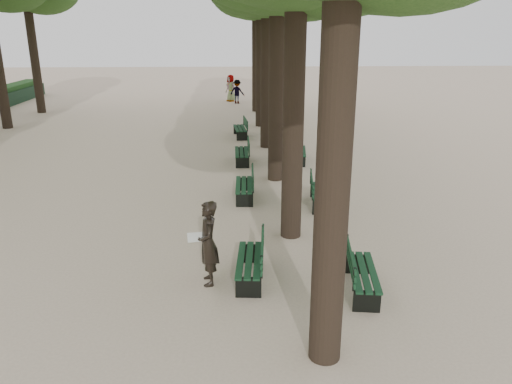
{
  "coord_description": "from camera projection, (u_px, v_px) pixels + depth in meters",
  "views": [
    {
      "loc": [
        0.07,
        -8.87,
        5.16
      ],
      "look_at": [
        0.6,
        3.0,
        1.2
      ],
      "focal_mm": 35.0,
      "sensor_mm": 36.0,
      "label": 1
    }
  ],
  "objects": [
    {
      "name": "pedestrian_d",
      "position": [
        231.0,
        88.0,
        35.76
      ],
      "size": [
        0.83,
        0.97,
        1.88
      ],
      "primitive_type": "imported",
      "rotation": [
        0.0,
        0.0,
        5.32
      ],
      "color": "#262628",
      "rests_on": "ground"
    },
    {
      "name": "bench_right_0",
      "position": [
        362.0,
        279.0,
        10.13
      ],
      "size": [
        0.79,
        1.86,
        0.92
      ],
      "color": "black",
      "rests_on": "ground"
    },
    {
      "name": "bench_left_3",
      "position": [
        240.0,
        132.0,
        24.3
      ],
      "size": [
        0.72,
        1.84,
        0.92
      ],
      "color": "black",
      "rests_on": "ground"
    },
    {
      "name": "pedestrian_b",
      "position": [
        237.0,
        92.0,
        34.79
      ],
      "size": [
        1.1,
        0.73,
        1.64
      ],
      "primitive_type": "imported",
      "rotation": [
        0.0,
        0.0,
        2.73
      ],
      "color": "#262628",
      "rests_on": "ground"
    },
    {
      "name": "man_with_map",
      "position": [
        208.0,
        243.0,
        10.27
      ],
      "size": [
        0.67,
        0.77,
        1.82
      ],
      "color": "black",
      "rests_on": "ground"
    },
    {
      "name": "ground",
      "position": [
        233.0,
        296.0,
        10.04
      ],
      "size": [
        120.0,
        120.0,
        0.0
      ],
      "primitive_type": "plane",
      "color": "beige",
      "rests_on": "ground"
    },
    {
      "name": "pedestrian_c",
      "position": [
        343.0,
        95.0,
        32.2
      ],
      "size": [
        0.72,
        1.14,
        1.84
      ],
      "primitive_type": "imported",
      "rotation": [
        0.0,
        0.0,
        4.36
      ],
      "color": "#262628",
      "rests_on": "ground"
    },
    {
      "name": "bench_left_1",
      "position": [
        244.0,
        190.0,
        15.64
      ],
      "size": [
        0.61,
        1.81,
        0.92
      ],
      "color": "black",
      "rests_on": "ground"
    },
    {
      "name": "bench_left_0",
      "position": [
        250.0,
        267.0,
        10.64
      ],
      "size": [
        0.7,
        1.84,
        0.92
      ],
      "color": "black",
      "rests_on": "ground"
    },
    {
      "name": "bench_left_2",
      "position": [
        242.0,
        156.0,
        19.73
      ],
      "size": [
        0.57,
        1.8,
        0.92
      ],
      "color": "black",
      "rests_on": "ground"
    },
    {
      "name": "bench_right_2",
      "position": [
        299.0,
        155.0,
        19.87
      ],
      "size": [
        0.78,
        1.85,
        0.92
      ],
      "color": "black",
      "rests_on": "ground"
    },
    {
      "name": "bench_right_1",
      "position": [
        320.0,
        197.0,
        15.01
      ],
      "size": [
        0.77,
        1.85,
        0.92
      ],
      "color": "black",
      "rests_on": "ground"
    },
    {
      "name": "bench_right_3",
      "position": [
        285.0,
        128.0,
        25.11
      ],
      "size": [
        0.6,
        1.81,
        0.92
      ],
      "color": "black",
      "rests_on": "ground"
    }
  ]
}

